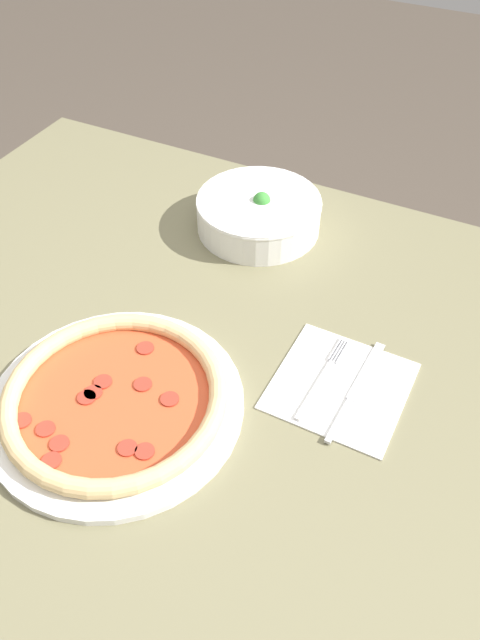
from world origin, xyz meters
name	(u,v)px	position (x,y,z in m)	size (l,w,h in m)	color
ground_plane	(199,550)	(0.00, 0.00, 0.00)	(8.00, 8.00, 0.00)	#4C4238
dining_table	(180,375)	(0.00, 0.00, 0.66)	(1.21, 0.99, 0.77)	#706B4C
pizza	(112,398)	(0.00, -0.16, 0.78)	(0.36, 0.36, 0.04)	white
bowl	(258,211)	(0.00, 0.31, 0.80)	(0.23, 0.23, 0.08)	white
napkin	(340,386)	(0.27, 0.01, 0.77)	(0.19, 0.19, 0.00)	white
fork	(322,378)	(0.24, 0.01, 0.77)	(0.02, 0.17, 0.00)	silver
knife	(354,394)	(0.29, 0.00, 0.77)	(0.02, 0.20, 0.01)	silver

